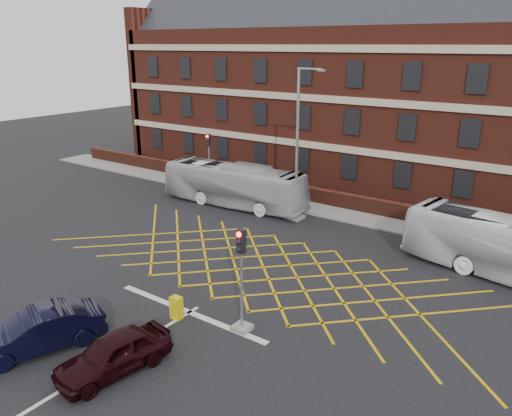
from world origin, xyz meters
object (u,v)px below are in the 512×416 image
Objects in this scene: utility_cabinet at (176,308)px; traffic_light_near at (242,290)px; car_navy at (38,331)px; direction_signs at (208,169)px; bus_left at (234,185)px; traffic_light_far at (209,166)px; car_maroon at (114,354)px; street_lamp at (297,169)px.

traffic_light_near is at bearing 17.20° from utility_cabinet.
direction_signs is at bearing 134.37° from car_navy.
bus_left reaches higher than utility_cabinet.
traffic_light_far is 19.59m from utility_cabinet.
bus_left is 15.33m from utility_cabinet.
car_maroon is (8.14, -17.18, -0.79)m from bus_left.
traffic_light_near is 1.00× the size of traffic_light_far.
street_lamp is 9.68× the size of utility_cabinet.
traffic_light_far is (-14.39, 14.85, 0.00)m from traffic_light_near.
direction_signs reaches higher than utility_cabinet.
traffic_light_near reaches higher than direction_signs.
car_maroon is 0.43× the size of street_lamp.
utility_cabinet is at bearing -79.92° from street_lamp.
bus_left is 5.34m from street_lamp.
utility_cabinet is at bearing -53.02° from direction_signs.
bus_left is 5.43m from direction_signs.
street_lamp is (9.25, -2.22, 1.54)m from traffic_light_far.
street_lamp is 4.31× the size of direction_signs.
direction_signs reaches higher than car_navy.
direction_signs is 2.25× the size of utility_cabinet.
traffic_light_far is at bearing 126.58° from utility_cabinet.
traffic_light_near reaches higher than bus_left.
car_navy is 1.10× the size of traffic_light_far.
bus_left is 2.49× the size of traffic_light_near.
bus_left is at bearing 125.17° from car_maroon.
traffic_light_near is 21.29m from direction_signs.
bus_left is 4.84m from traffic_light_far.
traffic_light_near is (2.01, 4.64, 1.07)m from car_maroon.
street_lamp is at bearing 110.07° from car_maroon.
traffic_light_near reaches higher than car_maroon.
traffic_light_near is at bearing -144.40° from bus_left.
car_maroon is 1.86× the size of direction_signs.
car_navy is 2.14× the size of direction_signs.
car_navy is 1.15× the size of car_maroon.
bus_left is 16.13m from traffic_light_near.
car_maroon is at bearing -79.14° from utility_cabinet.
traffic_light_far is (-9.07, 20.27, 0.99)m from car_navy.
direction_signs is at bearing 139.89° from traffic_light_far.
traffic_light_near is at bearing -45.73° from direction_signs.
traffic_light_near reaches higher than utility_cabinet.
car_navy is 0.50× the size of street_lamp.
direction_signs is at bearing 134.27° from traffic_light_near.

